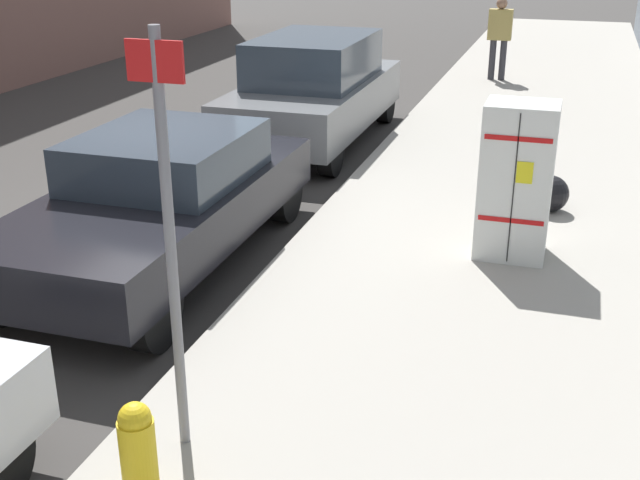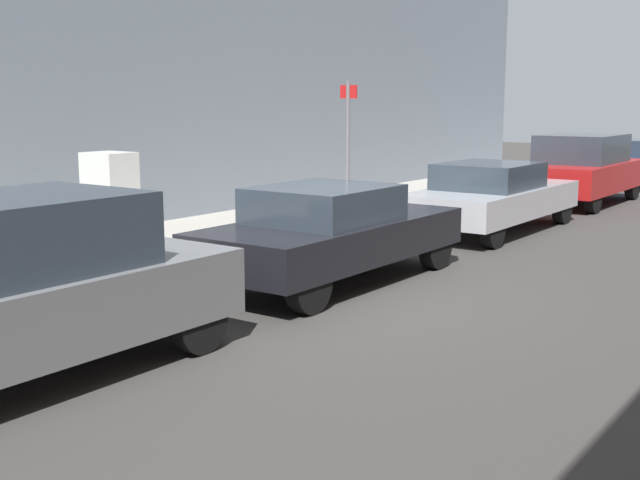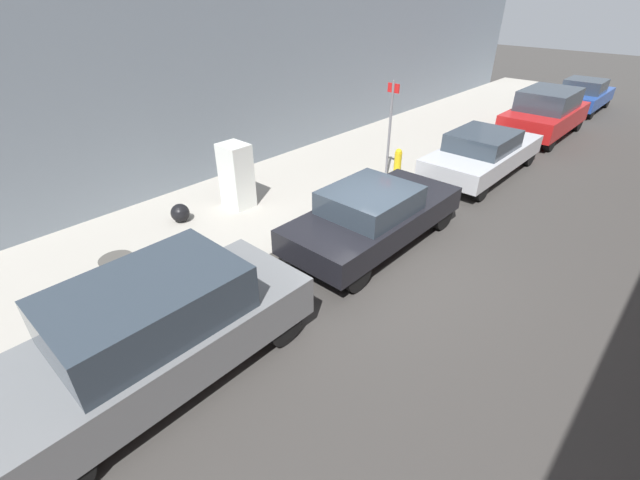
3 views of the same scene
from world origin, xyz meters
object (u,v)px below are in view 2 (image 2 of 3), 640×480
discarded_refrigerator (111,204)px  parked_suv_red (581,168)px  trash_bag (16,253)px  parked_sedan_silver (492,196)px  street_sign_post (348,149)px  parked_sedan_dark (331,232)px  parked_suv_gray (0,290)px  fire_hydrant (364,208)px  parked_hatchback_blue (637,163)px

discarded_refrigerator → parked_suv_red: 12.60m
trash_bag → parked_sedan_silver: 9.02m
street_sign_post → parked_sedan_dark: size_ratio=0.62×
parked_suv_gray → parked_suv_red: 16.33m
street_sign_post → parked_sedan_silver: 3.26m
discarded_refrigerator → parked_sedan_silver: (3.57, 6.60, -0.25)m
parked_suv_gray → fire_hydrant: bearing=101.4°
fire_hydrant → trash_bag: size_ratio=1.67×
parked_sedan_silver → parked_hatchback_blue: bearing=90.0°
discarded_refrigerator → parked_suv_gray: (3.57, -4.25, -0.09)m
discarded_refrigerator → parked_sedan_silver: size_ratio=0.34×
parked_suv_gray → parked_sedan_dark: (-0.00, 5.24, -0.15)m
trash_bag → parked_sedan_dark: size_ratio=0.10×
parked_sedan_silver → parked_suv_red: 5.48m
parked_sedan_dark → street_sign_post: bearing=119.9°
street_sign_post → trash_bag: 6.10m
trash_bag → parked_sedan_silver: parked_sedan_silver is taller
discarded_refrigerator → parked_suv_gray: discarded_refrigerator is taller
street_sign_post → parked_suv_gray: street_sign_post is taller
parked_suv_red → parked_hatchback_blue: parked_suv_red is taller
parked_hatchback_blue → parked_suv_red: bearing=-90.0°
parked_sedan_dark → parked_hatchback_blue: size_ratio=1.16×
parked_sedan_silver → street_sign_post: bearing=-124.2°
fire_hydrant → parked_sedan_dark: (1.81, -3.72, 0.20)m
parked_suv_gray → street_sign_post: bearing=101.9°
street_sign_post → parked_suv_red: 8.28m
discarded_refrigerator → parked_sedan_dark: discarded_refrigerator is taller
discarded_refrigerator → parked_sedan_silver: bearing=61.6°
discarded_refrigerator → street_sign_post: (1.83, 4.03, 0.74)m
discarded_refrigerator → fire_hydrant: bearing=69.5°
fire_hydrant → parked_hatchback_blue: 12.84m
fire_hydrant → trash_bag: (-2.10, -6.23, -0.16)m
parked_sedan_dark → parked_sedan_silver: size_ratio=0.95×
street_sign_post → parked_suv_red: size_ratio=0.61×
trash_bag → parked_hatchback_blue: bearing=78.3°
parked_suv_red → fire_hydrant: bearing=-103.8°
discarded_refrigerator → trash_bag: bearing=-102.4°
parked_sedan_silver → fire_hydrant: bearing=-133.8°
trash_bag → fire_hydrant: bearing=71.4°
discarded_refrigerator → parked_suv_red: (3.57, 12.08, -0.07)m
discarded_refrigerator → parked_suv_red: bearing=73.5°
discarded_refrigerator → parked_hatchback_blue: (3.57, 17.43, -0.25)m
discarded_refrigerator → parked_suv_red: discarded_refrigerator is taller
street_sign_post → parked_hatchback_blue: street_sign_post is taller
parked_sedan_dark → parked_sedan_silver: parked_sedan_dark is taller
street_sign_post → parked_sedan_silver: street_sign_post is taller
street_sign_post → parked_suv_gray: bearing=-78.1°
discarded_refrigerator → parked_sedan_silver: discarded_refrigerator is taller
discarded_refrigerator → fire_hydrant: discarded_refrigerator is taller
fire_hydrant → parked_suv_red: size_ratio=0.16×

